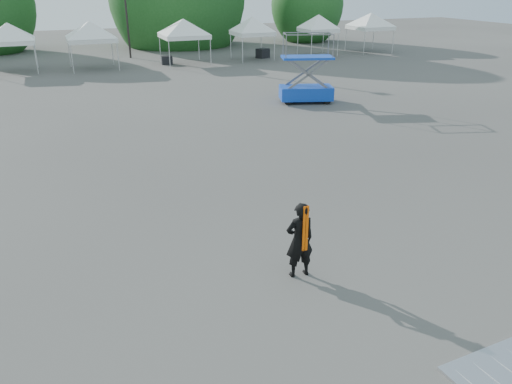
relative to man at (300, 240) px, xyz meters
name	(u,v)px	position (x,y,z in m)	size (l,w,h in m)	color
ground	(216,227)	(-0.98, 2.93, -0.88)	(120.00, 120.00, 0.00)	#474442
tree_far_e	(307,5)	(21.02, 39.93, 2.74)	(3.84, 3.84, 5.84)	#382314
tent_d	(7,27)	(-6.63, 31.00, 2.18)	(4.44, 4.44, 3.88)	silver
tent_e	(90,25)	(-1.32, 30.31, 2.18)	(4.67, 4.67, 3.88)	silver
tent_f	(183,22)	(5.38, 29.94, 2.18)	(4.72, 4.72, 3.88)	silver
tent_g	(252,20)	(10.94, 29.95, 2.18)	(4.10, 4.10, 3.88)	silver
tent_h	(319,18)	(17.09, 30.33, 2.18)	(3.83, 3.83, 3.88)	silver
tent_extra_8	(371,16)	(22.42, 30.51, 2.18)	(4.50, 4.50, 3.88)	silver
man	(300,240)	(0.00, 0.00, 0.00)	(0.66, 0.45, 1.76)	black
scissor_lift	(307,68)	(7.98, 14.95, 0.90)	(3.02, 2.14, 3.54)	#0C2DA6
crate_mid	(167,60)	(4.04, 30.36, -0.57)	(0.81, 0.63, 0.63)	black
crate_east	(263,53)	(12.19, 30.72, -0.51)	(0.96, 0.75, 0.75)	black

